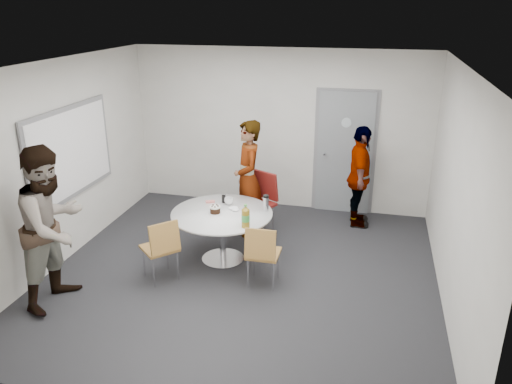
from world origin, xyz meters
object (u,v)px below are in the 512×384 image
(person_right, at_px, (359,177))
(chair_near_left, at_px, (162,245))
(door, at_px, (345,153))
(person_left, at_px, (53,226))
(whiteboard, at_px, (71,152))
(person_main, at_px, (248,179))
(chair_far, at_px, (260,197))
(table, at_px, (224,219))
(chair_near_right, at_px, (262,251))

(person_right, bearing_deg, chair_near_left, 130.53)
(door, relative_size, chair_near_left, 2.49)
(door, height_order, person_left, door)
(door, relative_size, whiteboard, 1.12)
(door, relative_size, person_main, 1.19)
(chair_far, distance_m, person_left, 3.04)
(chair_far, bearing_deg, person_right, -128.21)
(table, bearing_deg, person_left, -139.31)
(table, distance_m, person_right, 2.38)
(person_left, bearing_deg, person_main, -29.92)
(whiteboard, xyz_separation_m, chair_near_left, (1.53, -0.61, -0.93))
(chair_near_right, relative_size, person_main, 0.47)
(whiteboard, bearing_deg, person_right, 24.49)
(door, distance_m, whiteboard, 4.25)
(door, bearing_deg, person_main, -137.16)
(chair_near_right, bearing_deg, table, 139.40)
(whiteboard, xyz_separation_m, chair_near_right, (2.78, -0.45, -0.94))
(door, bearing_deg, whiteboard, -147.34)
(table, xyz_separation_m, person_left, (-1.62, -1.39, 0.34))
(person_right, bearing_deg, door, 22.90)
(person_right, bearing_deg, whiteboard, 109.47)
(chair_near_right, bearing_deg, person_right, 64.12)
(whiteboard, relative_size, person_main, 1.07)
(table, height_order, chair_near_right, table)
(whiteboard, height_order, person_left, whiteboard)
(chair_near_left, xyz_separation_m, person_left, (-1.02, -0.67, 0.45))
(whiteboard, bearing_deg, person_main, 25.14)
(chair_near_left, bearing_deg, person_main, 20.06)
(person_main, relative_size, person_left, 0.92)
(whiteboard, xyz_separation_m, chair_far, (2.41, 1.08, -0.85))
(table, height_order, person_left, person_left)
(whiteboard, bearing_deg, chair_near_right, -9.18)
(person_right, bearing_deg, person_main, 108.56)
(person_main, bearing_deg, table, -31.07)
(chair_near_right, relative_size, person_left, 0.43)
(chair_near_right, distance_m, person_left, 2.46)
(table, bearing_deg, person_right, 43.71)
(chair_near_left, bearing_deg, whiteboard, 111.25)
(door, xyz_separation_m, person_left, (-3.05, -3.56, -0.06))
(chair_near_right, bearing_deg, whiteboard, 170.61)
(table, relative_size, chair_near_right, 1.64)
(whiteboard, height_order, person_right, whiteboard)
(person_left, bearing_deg, chair_near_left, -50.08)
(chair_near_right, height_order, person_right, person_right)
(person_main, bearing_deg, person_right, 88.56)
(chair_near_left, xyz_separation_m, chair_far, (0.88, 1.68, 0.09))
(door, relative_size, person_right, 1.31)
(chair_near_right, xyz_separation_m, person_right, (1.06, 2.20, 0.30))
(chair_far, relative_size, person_left, 0.51)
(table, distance_m, chair_near_left, 0.94)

